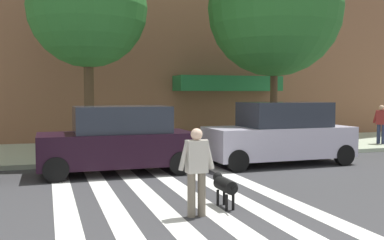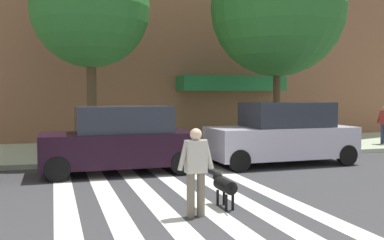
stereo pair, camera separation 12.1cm
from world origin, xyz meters
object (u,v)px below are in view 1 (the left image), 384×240
at_px(street_tree_nearest, 88,8).
at_px(street_tree_middle, 275,9).
at_px(parked_car_behind_first, 118,140).
at_px(dog_on_leash, 224,185).
at_px(parked_car_third_in_line, 280,134).
at_px(pedestrian_bystander, 381,122).
at_px(pedestrian_dog_walker, 197,167).

xyz_separation_m(street_tree_nearest, street_tree_middle, (6.85, -0.84, 0.22)).
distance_m(parked_car_behind_first, dog_on_leash, 4.72).
distance_m(parked_car_third_in_line, dog_on_leash, 5.88).
relative_size(street_tree_nearest, street_tree_middle, 0.91).
relative_size(dog_on_leash, pedestrian_bystander, 0.63).
xyz_separation_m(street_tree_middle, pedestrian_bystander, (5.17, 0.10, -4.39)).
bearing_deg(dog_on_leash, parked_car_third_in_line, 49.75).
xyz_separation_m(parked_car_behind_first, pedestrian_dog_walker, (0.69, -4.94, -0.01)).
distance_m(parked_car_behind_first, pedestrian_bystander, 11.84).
height_order(parked_car_third_in_line, dog_on_leash, parked_car_third_in_line).
bearing_deg(street_tree_nearest, street_tree_middle, -7.01).
distance_m(parked_car_behind_first, street_tree_middle, 8.22).
xyz_separation_m(street_tree_nearest, dog_on_leash, (1.92, -7.86, -4.80)).
bearing_deg(pedestrian_bystander, street_tree_nearest, 176.48).
height_order(parked_car_third_in_line, pedestrian_bystander, parked_car_third_in_line).
relative_size(pedestrian_dog_walker, pedestrian_bystander, 1.00).
bearing_deg(pedestrian_bystander, street_tree_middle, -178.87).
relative_size(parked_car_third_in_line, pedestrian_bystander, 2.87).
height_order(street_tree_middle, pedestrian_dog_walker, street_tree_middle).
bearing_deg(parked_car_third_in_line, dog_on_leash, -130.25).
distance_m(parked_car_behind_first, street_tree_nearest, 5.50).
bearing_deg(street_tree_middle, dog_on_leash, -125.07).
height_order(parked_car_behind_first, parked_car_third_in_line, parked_car_third_in_line).
bearing_deg(street_tree_middle, pedestrian_bystander, 1.13).
xyz_separation_m(street_tree_middle, dog_on_leash, (-4.93, -7.02, -5.02)).
xyz_separation_m(parked_car_behind_first, street_tree_nearest, (-0.48, 3.40, 4.30)).
distance_m(parked_car_third_in_line, street_tree_middle, 5.30).
xyz_separation_m(parked_car_behind_first, parked_car_third_in_line, (5.22, 0.00, 0.02)).
xyz_separation_m(pedestrian_dog_walker, pedestrian_bystander, (10.85, 7.60, 0.15)).
xyz_separation_m(parked_car_third_in_line, street_tree_nearest, (-5.70, 3.40, 4.28)).
distance_m(street_tree_middle, dog_on_leash, 9.94).
bearing_deg(dog_on_leash, parked_car_behind_first, 107.85).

